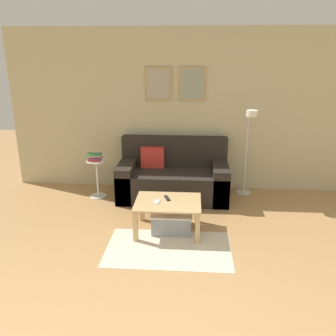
{
  "coord_description": "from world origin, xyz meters",
  "views": [
    {
      "loc": [
        0.16,
        -1.86,
        2.18
      ],
      "look_at": [
        -0.13,
        2.19,
        0.85
      ],
      "focal_mm": 38.0,
      "sensor_mm": 36.0,
      "label": 1
    }
  ],
  "objects_px": {
    "side_table": "(97,175)",
    "book_stack": "(95,157)",
    "coffee_table": "(168,207)",
    "storage_bin": "(172,220)",
    "floor_lamp": "(248,142)",
    "remote_control": "(167,198)",
    "cell_phone": "(157,202)",
    "couch": "(173,178)"
  },
  "relations": [
    {
      "from": "coffee_table",
      "to": "storage_bin",
      "type": "relative_size",
      "value": 1.59
    },
    {
      "from": "floor_lamp",
      "to": "remote_control",
      "type": "bearing_deg",
      "value": -135.33
    },
    {
      "from": "remote_control",
      "to": "cell_phone",
      "type": "distance_m",
      "value": 0.16
    },
    {
      "from": "floor_lamp",
      "to": "storage_bin",
      "type": "bearing_deg",
      "value": -132.71
    },
    {
      "from": "storage_bin",
      "to": "cell_phone",
      "type": "distance_m",
      "value": 0.35
    },
    {
      "from": "side_table",
      "to": "remote_control",
      "type": "height_order",
      "value": "side_table"
    },
    {
      "from": "couch",
      "to": "side_table",
      "type": "height_order",
      "value": "couch"
    },
    {
      "from": "floor_lamp",
      "to": "book_stack",
      "type": "bearing_deg",
      "value": -176.09
    },
    {
      "from": "floor_lamp",
      "to": "side_table",
      "type": "distance_m",
      "value": 2.37
    },
    {
      "from": "coffee_table",
      "to": "side_table",
      "type": "relative_size",
      "value": 1.37
    },
    {
      "from": "couch",
      "to": "book_stack",
      "type": "distance_m",
      "value": 1.25
    },
    {
      "from": "book_stack",
      "to": "remote_control",
      "type": "xyz_separation_m",
      "value": [
        1.18,
        -0.97,
        -0.23
      ]
    },
    {
      "from": "couch",
      "to": "cell_phone",
      "type": "height_order",
      "value": "couch"
    },
    {
      "from": "side_table",
      "to": "book_stack",
      "type": "distance_m",
      "value": 0.3
    },
    {
      "from": "side_table",
      "to": "book_stack",
      "type": "relative_size",
      "value": 2.68
    },
    {
      "from": "side_table",
      "to": "remote_control",
      "type": "distance_m",
      "value": 1.51
    },
    {
      "from": "storage_bin",
      "to": "book_stack",
      "type": "bearing_deg",
      "value": 141.02
    },
    {
      "from": "coffee_table",
      "to": "floor_lamp",
      "type": "relative_size",
      "value": 0.59
    },
    {
      "from": "side_table",
      "to": "couch",
      "type": "bearing_deg",
      "value": 5.34
    },
    {
      "from": "remote_control",
      "to": "floor_lamp",
      "type": "bearing_deg",
      "value": 25.26
    },
    {
      "from": "couch",
      "to": "storage_bin",
      "type": "relative_size",
      "value": 3.25
    },
    {
      "from": "remote_control",
      "to": "cell_phone",
      "type": "relative_size",
      "value": 1.07
    },
    {
      "from": "cell_phone",
      "to": "book_stack",
      "type": "bearing_deg",
      "value": 147.24
    },
    {
      "from": "storage_bin",
      "to": "remote_control",
      "type": "height_order",
      "value": "remote_control"
    },
    {
      "from": "book_stack",
      "to": "coffee_table",
      "type": "bearing_deg",
      "value": -41.31
    },
    {
      "from": "couch",
      "to": "coffee_table",
      "type": "distance_m",
      "value": 1.16
    },
    {
      "from": "floor_lamp",
      "to": "remote_control",
      "type": "distance_m",
      "value": 1.68
    },
    {
      "from": "storage_bin",
      "to": "couch",
      "type": "bearing_deg",
      "value": 92.62
    },
    {
      "from": "side_table",
      "to": "coffee_table",
      "type": "bearing_deg",
      "value": -41.77
    },
    {
      "from": "coffee_table",
      "to": "storage_bin",
      "type": "distance_m",
      "value": 0.21
    },
    {
      "from": "couch",
      "to": "coffee_table",
      "type": "bearing_deg",
      "value": -89.85
    },
    {
      "from": "couch",
      "to": "floor_lamp",
      "type": "xyz_separation_m",
      "value": [
        1.13,
        0.05,
        0.58
      ]
    },
    {
      "from": "storage_bin",
      "to": "book_stack",
      "type": "height_order",
      "value": "book_stack"
    },
    {
      "from": "floor_lamp",
      "to": "book_stack",
      "type": "distance_m",
      "value": 2.35
    },
    {
      "from": "book_stack",
      "to": "storage_bin",
      "type": "bearing_deg",
      "value": -38.98
    },
    {
      "from": "coffee_table",
      "to": "side_table",
      "type": "distance_m",
      "value": 1.58
    },
    {
      "from": "couch",
      "to": "cell_phone",
      "type": "bearing_deg",
      "value": -96.47
    },
    {
      "from": "couch",
      "to": "floor_lamp",
      "type": "relative_size",
      "value": 1.2
    },
    {
      "from": "coffee_table",
      "to": "side_table",
      "type": "xyz_separation_m",
      "value": [
        -1.18,
        1.05,
        0.02
      ]
    },
    {
      "from": "storage_bin",
      "to": "remote_control",
      "type": "xyz_separation_m",
      "value": [
        -0.07,
        0.04,
        0.29
      ]
    },
    {
      "from": "coffee_table",
      "to": "floor_lamp",
      "type": "distance_m",
      "value": 1.75
    },
    {
      "from": "storage_bin",
      "to": "side_table",
      "type": "height_order",
      "value": "side_table"
    }
  ]
}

